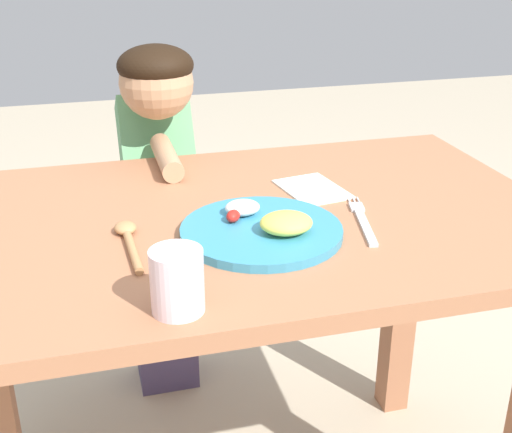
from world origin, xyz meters
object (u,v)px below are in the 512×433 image
drinking_cup (177,281)px  person (160,210)px  spoon (129,238)px  fork (362,220)px  plate (264,228)px

drinking_cup → person: bearing=85.0°
spoon → drinking_cup: 0.24m
spoon → person: bearing=-14.4°
drinking_cup → spoon: bearing=101.4°
fork → person: size_ratio=0.21×
drinking_cup → person: size_ratio=0.09×
person → spoon: bearing=78.2°
spoon → drinking_cup: (0.05, -0.23, 0.04)m
plate → spoon: size_ratio=1.50×
fork → plate: bearing=105.5°
plate → drinking_cup: 0.27m
person → drinking_cup: bearing=85.0°
person → plate: bearing=100.8°
fork → spoon: 0.41m
plate → person: person is taller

